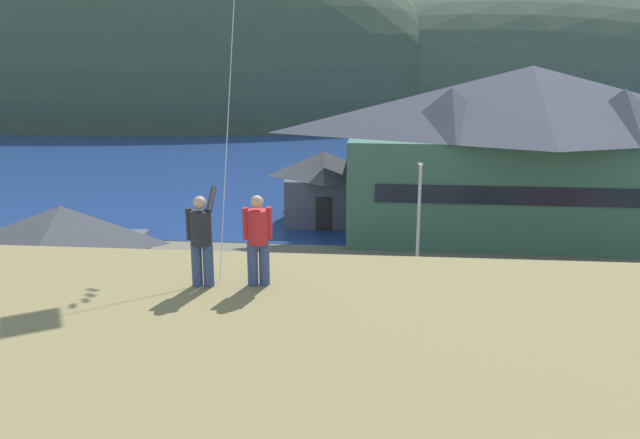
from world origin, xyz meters
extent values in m
plane|color=#66604C|center=(0.00, 0.00, 0.00)|extent=(600.00, 600.00, 0.00)
cube|color=gray|center=(0.00, 5.00, 0.05)|extent=(40.00, 20.00, 0.10)
cube|color=navy|center=(0.00, 60.00, 0.01)|extent=(360.00, 84.00, 0.03)
ellipsoid|color=#3D4C38|center=(-70.12, 120.99, 0.00)|extent=(115.13, 56.51, 61.77)
ellipsoid|color=#3D4C38|center=(-45.61, 109.90, 0.00)|extent=(132.77, 71.80, 77.46)
ellipsoid|color=#42513D|center=(30.97, 115.88, 0.00)|extent=(140.10, 56.24, 53.12)
cube|color=#38604C|center=(11.40, 21.92, 3.31)|extent=(23.05, 10.11, 6.62)
cube|color=black|center=(11.35, 16.94, 3.64)|extent=(19.51, 0.27, 1.10)
pyramid|color=#4C4C56|center=(11.40, 21.92, 8.84)|extent=(24.43, 11.11, 4.45)
pyramid|color=#4C4C56|center=(6.22, 20.24, 8.19)|extent=(5.49, 5.49, 3.11)
pyramid|color=#4C4C56|center=(16.55, 20.14, 8.19)|extent=(5.49, 5.49, 3.11)
cube|color=#474C56|center=(-12.79, 6.86, 1.52)|extent=(7.02, 5.72, 3.04)
pyramid|color=#47474C|center=(-12.79, 6.86, 3.94)|extent=(7.59, 6.28, 1.80)
cube|color=black|center=(-12.56, 4.27, 1.06)|extent=(1.10, 0.16, 2.13)
cube|color=#474C56|center=(-2.06, 23.94, 1.70)|extent=(5.75, 5.36, 3.39)
pyramid|color=#47474C|center=(-2.06, 23.94, 4.27)|extent=(6.22, 5.89, 1.75)
cube|color=black|center=(-1.88, 21.42, 1.19)|extent=(1.10, 0.14, 2.37)
cube|color=#70604C|center=(-0.25, 33.38, 0.35)|extent=(3.20, 11.03, 0.70)
cube|color=#A8A399|center=(-3.98, 31.07, 0.45)|extent=(2.86, 8.53, 0.90)
cube|color=#B7B2A8|center=(-3.98, 31.07, 0.98)|extent=(2.77, 8.28, 0.16)
cube|color=silver|center=(-3.97, 30.43, 1.61)|extent=(1.94, 2.58, 1.10)
cube|color=#23564C|center=(3.26, 34.27, 0.45)|extent=(2.42, 7.30, 0.90)
cube|color=#33665B|center=(3.26, 34.27, 0.98)|extent=(2.34, 7.08, 0.16)
cube|color=silver|center=(3.27, 33.73, 1.61)|extent=(1.66, 2.20, 1.10)
cube|color=red|center=(-2.97, 7.67, 0.82)|extent=(4.33, 2.12, 0.80)
cube|color=#B11A15|center=(-3.12, 7.68, 1.57)|extent=(2.22, 1.76, 0.70)
cube|color=black|center=(-3.12, 7.68, 1.54)|extent=(2.26, 1.79, 0.32)
cylinder|color=black|center=(-1.68, 6.65, 0.42)|extent=(0.66, 0.27, 0.64)
cylinder|color=black|center=(-1.54, 8.48, 0.42)|extent=(0.66, 0.27, 0.64)
cylinder|color=black|center=(-4.40, 6.86, 0.42)|extent=(0.66, 0.27, 0.64)
cylinder|color=black|center=(-4.26, 8.69, 0.42)|extent=(0.66, 0.27, 0.64)
cube|color=#236633|center=(-7.17, 0.49, 0.82)|extent=(4.24, 1.90, 0.80)
cube|color=#1E562B|center=(-7.02, 0.50, 1.57)|extent=(2.14, 1.65, 0.70)
cube|color=black|center=(-7.02, 0.50, 1.54)|extent=(2.18, 1.68, 0.32)
cylinder|color=black|center=(-8.56, 1.38, 0.42)|extent=(0.65, 0.24, 0.64)
cylinder|color=black|center=(-8.51, -0.46, 0.42)|extent=(0.65, 0.24, 0.64)
cylinder|color=black|center=(-5.83, 1.44, 0.42)|extent=(0.65, 0.24, 0.64)
cylinder|color=black|center=(-5.78, -0.39, 0.42)|extent=(0.65, 0.24, 0.64)
cube|color=black|center=(9.78, 5.86, 0.82)|extent=(4.35, 2.20, 0.80)
cube|color=black|center=(9.63, 5.84, 1.57)|extent=(2.24, 1.79, 0.70)
cube|color=black|center=(9.63, 5.84, 1.54)|extent=(2.29, 1.83, 0.32)
cylinder|color=black|center=(11.23, 5.08, 0.42)|extent=(0.66, 0.28, 0.64)
cylinder|color=black|center=(11.05, 6.90, 0.42)|extent=(0.66, 0.28, 0.64)
cylinder|color=black|center=(8.51, 4.81, 0.42)|extent=(0.66, 0.28, 0.64)
cylinder|color=black|center=(8.33, 6.64, 0.42)|extent=(0.66, 0.28, 0.64)
cube|color=silver|center=(0.90, 0.23, 0.82)|extent=(4.24, 1.90, 0.80)
cube|color=beige|center=(1.05, 0.23, 1.57)|extent=(2.14, 1.65, 0.70)
cube|color=black|center=(1.05, 0.23, 1.54)|extent=(2.18, 1.68, 0.32)
cylinder|color=black|center=(-0.44, 1.18, 0.42)|extent=(0.65, 0.24, 0.64)
cylinder|color=black|center=(-0.48, -0.66, 0.42)|extent=(0.65, 0.24, 0.64)
cylinder|color=black|center=(2.29, 1.12, 0.42)|extent=(0.65, 0.24, 0.64)
cylinder|color=black|center=(2.25, -0.72, 0.42)|extent=(0.65, 0.24, 0.64)
cube|color=#B28923|center=(11.10, 0.97, 0.82)|extent=(4.32, 2.11, 0.80)
cube|color=olive|center=(10.95, 0.98, 1.57)|extent=(2.21, 1.75, 0.70)
cube|color=black|center=(10.95, 0.98, 1.54)|extent=(2.26, 1.79, 0.32)
cylinder|color=black|center=(9.67, 0.15, 0.42)|extent=(0.65, 0.27, 0.64)
cylinder|color=black|center=(9.81, 1.99, 0.42)|extent=(0.65, 0.27, 0.64)
cube|color=slate|center=(3.41, 7.46, 0.82)|extent=(4.26, 1.93, 0.80)
cube|color=#5B5B5F|center=(3.56, 7.45, 1.57)|extent=(2.15, 1.67, 0.70)
cube|color=black|center=(3.56, 7.45, 1.54)|extent=(2.19, 1.70, 0.32)
cylinder|color=black|center=(2.07, 8.42, 0.42)|extent=(0.65, 0.24, 0.64)
cylinder|color=black|center=(2.01, 6.58, 0.42)|extent=(0.65, 0.24, 0.64)
cylinder|color=black|center=(4.80, 8.33, 0.42)|extent=(0.65, 0.24, 0.64)
cylinder|color=black|center=(4.74, 6.50, 0.42)|extent=(0.65, 0.24, 0.64)
cylinder|color=black|center=(13.21, 6.74, 0.42)|extent=(0.65, 0.26, 0.64)
cylinder|color=#ADADB2|center=(3.83, 10.50, 3.26)|extent=(0.16, 0.16, 6.32)
cube|color=#4C4C51|center=(3.83, 10.85, 6.32)|extent=(0.24, 0.70, 0.20)
cylinder|color=#384770|center=(-1.59, -9.14, 7.57)|extent=(0.20, 0.20, 0.82)
cylinder|color=#384770|center=(-1.37, -9.13, 7.57)|extent=(0.20, 0.20, 0.82)
cylinder|color=#232328|center=(-1.48, -9.13, 8.30)|extent=(0.40, 0.40, 0.64)
sphere|color=tan|center=(-1.48, -9.13, 8.78)|extent=(0.24, 0.24, 0.24)
cylinder|color=#232328|center=(-1.31, -8.94, 8.80)|extent=(0.13, 0.56, 0.43)
cylinder|color=#232328|center=(-1.70, -9.14, 8.37)|extent=(0.11, 0.11, 0.60)
cylinder|color=#384770|center=(-0.55, -8.99, 7.57)|extent=(0.20, 0.20, 0.82)
cylinder|color=#384770|center=(-0.34, -8.94, 7.57)|extent=(0.20, 0.20, 0.82)
cylinder|color=red|center=(-0.45, -8.97, 8.30)|extent=(0.40, 0.40, 0.64)
sphere|color=tan|center=(-0.45, -8.97, 8.78)|extent=(0.24, 0.24, 0.24)
cylinder|color=red|center=(-0.66, -9.01, 8.37)|extent=(0.11, 0.11, 0.60)
cylinder|color=red|center=(-0.23, -8.92, 8.37)|extent=(0.11, 0.11, 0.60)
cylinder|color=silver|center=(-1.48, -6.03, 11.93)|extent=(0.51, 5.72, 9.55)
camera|label=1|loc=(1.78, -20.17, 11.30)|focal=35.33mm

